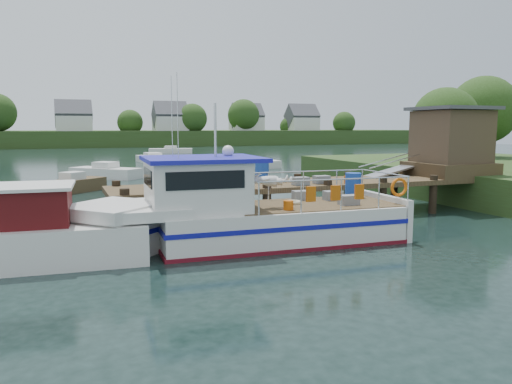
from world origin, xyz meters
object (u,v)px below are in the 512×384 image
object	(u,v)px
lobster_boat	(239,215)
moored_d	(153,159)
moored_rowboat	(73,185)
moored_c	(240,164)
moored_b	(106,172)
dock	(405,158)
moored_far	(171,150)

from	to	relation	value
lobster_boat	moored_d	bearing A→B (deg)	87.00
moored_rowboat	moored_d	bearing A→B (deg)	56.51
moored_rowboat	moored_c	bearing A→B (deg)	26.58
moored_rowboat	moored_b	size ratio (longest dim) A/B	0.77
dock	moored_d	size ratio (longest dim) A/B	2.65
dock	moored_b	distance (m)	21.87
dock	moored_b	xyz separation A→B (m)	(-10.99, 18.82, -1.82)
dock	moored_d	xyz separation A→B (m)	(-5.28, 32.80, -1.86)
moored_c	moored_rowboat	bearing A→B (deg)	-130.19
dock	moored_c	xyz separation A→B (m)	(0.54, 22.80, -1.84)
moored_d	moored_far	bearing A→B (deg)	97.58
dock	lobster_boat	world-z (taller)	lobster_boat
dock	lobster_boat	distance (m)	9.75
lobster_boat	moored_d	xyz separation A→B (m)	(3.64, 36.50, -0.54)
dock	moored_b	bearing A→B (deg)	120.27
moored_c	moored_d	world-z (taller)	moored_c
moored_b	moored_far	bearing A→B (deg)	80.67
moored_b	lobster_boat	bearing A→B (deg)	-74.77
dock	moored_d	world-z (taller)	dock
dock	moored_c	distance (m)	22.88
lobster_boat	moored_c	xyz separation A→B (m)	(9.46, 26.49, -0.53)
moored_b	moored_c	bearing A→B (deg)	29.03
lobster_boat	moored_rowboat	distance (m)	15.71
moored_far	moored_c	distance (m)	28.26
moored_c	moored_d	bearing A→B (deg)	130.56
moored_c	moored_d	distance (m)	11.57
moored_c	lobster_boat	bearing A→B (deg)	-99.29
lobster_boat	moored_b	size ratio (longest dim) A/B	2.18
moored_rowboat	moored_d	distance (m)	22.90
moored_rowboat	moored_b	bearing A→B (deg)	59.56
dock	lobster_boat	bearing A→B (deg)	-157.49
lobster_boat	moored_far	bearing A→B (deg)	83.12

